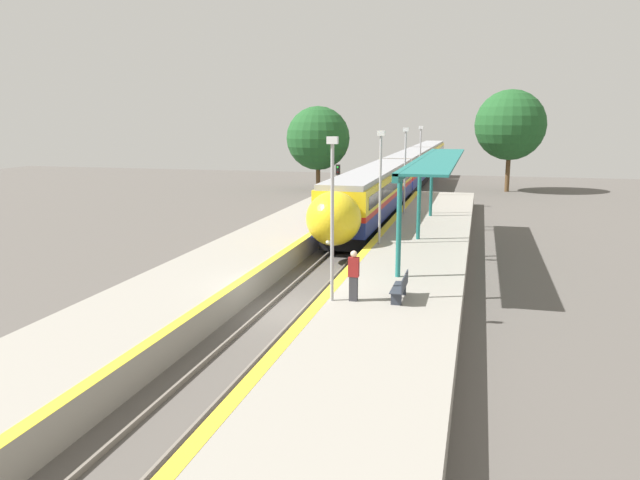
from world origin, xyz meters
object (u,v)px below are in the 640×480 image
object	(u,v)px
person_waiting	(354,275)
lamppost_near	(332,209)
lamppost_far	(405,165)
railway_signal	(338,187)
lamppost_farthest	(420,156)
train	(409,169)
platform_bench	(401,287)
lamppost_mid	(380,180)

from	to	relation	value
person_waiting	lamppost_near	world-z (taller)	lamppost_near
lamppost_far	railway_signal	bearing A→B (deg)	163.00
person_waiting	lamppost_farthest	distance (m)	30.77
train	lamppost_farthest	bearing A→B (deg)	-79.73
lamppost_farthest	platform_bench	bearing A→B (deg)	-85.65
lamppost_near	person_waiting	bearing A→B (deg)	11.16
person_waiting	railway_signal	size ratio (longest dim) A/B	0.44
platform_bench	railway_signal	xyz separation A→B (m)	(-7.07, 21.38, 1.00)
train	person_waiting	world-z (taller)	train
lamppost_near	lamppost_farthest	xyz separation A→B (m)	(0.00, 30.82, 0.00)
railway_signal	lamppost_farthest	xyz separation A→B (m)	(4.78, 8.81, 1.70)
platform_bench	lamppost_far	xyz separation A→B (m)	(-2.29, 19.92, 2.69)
railway_signal	lamppost_farthest	world-z (taller)	lamppost_farthest
platform_bench	lamppost_farthest	size ratio (longest dim) A/B	0.30
train	lamppost_near	xyz separation A→B (m)	(2.18, -42.86, 1.99)
railway_signal	platform_bench	bearing A→B (deg)	-71.69
train	lamppost_near	world-z (taller)	lamppost_near
lamppost_near	lamppost_mid	size ratio (longest dim) A/B	1.00
platform_bench	person_waiting	size ratio (longest dim) A/B	0.96
platform_bench	railway_signal	distance (m)	22.54
person_waiting	lamppost_far	distance (m)	20.54
train	person_waiting	xyz separation A→B (m)	(2.90, -42.72, -0.26)
railway_signal	person_waiting	bearing A→B (deg)	-75.88
train	lamppost_near	size ratio (longest dim) A/B	12.50
train	lamppost_far	bearing A→B (deg)	-84.42
lamppost_far	lamppost_mid	bearing A→B (deg)	-90.00
lamppost_mid	lamppost_farthest	distance (m)	20.55
lamppost_near	lamppost_farthest	size ratio (longest dim) A/B	1.00
train	railway_signal	bearing A→B (deg)	-97.10
train	platform_bench	distance (m)	42.47
railway_signal	lamppost_far	size ratio (longest dim) A/B	0.72
lamppost_farthest	lamppost_near	bearing A→B (deg)	-90.00
person_waiting	lamppost_near	bearing A→B (deg)	-168.84
person_waiting	lamppost_near	distance (m)	2.37
lamppost_mid	platform_bench	bearing A→B (deg)	-76.62
railway_signal	lamppost_near	distance (m)	22.59
platform_bench	person_waiting	world-z (taller)	person_waiting
platform_bench	lamppost_farthest	xyz separation A→B (m)	(-2.29, 30.19, 2.69)
person_waiting	platform_bench	bearing A→B (deg)	17.26
lamppost_mid	train	bearing A→B (deg)	93.83
train	lamppost_farthest	distance (m)	12.39
railway_signal	lamppost_farthest	size ratio (longest dim) A/B	0.72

